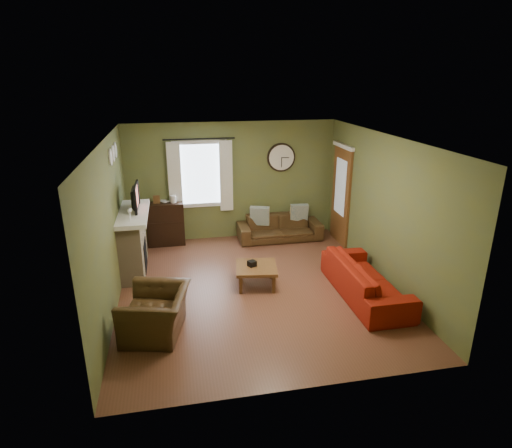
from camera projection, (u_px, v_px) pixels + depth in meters
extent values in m
cube|color=brown|center=(255.00, 288.00, 7.50)|extent=(4.60, 5.20, 0.00)
cube|color=white|center=(255.00, 139.00, 6.64)|extent=(4.60, 5.20, 0.00)
cube|color=#5A6434|center=(110.00, 227.00, 6.65)|extent=(0.00, 5.20, 2.60)
cube|color=#5A6434|center=(383.00, 210.00, 7.49)|extent=(0.00, 5.20, 2.60)
cube|color=#5A6434|center=(232.00, 181.00, 9.47)|extent=(4.60, 0.00, 2.60)
cube|color=#5A6434|center=(300.00, 293.00, 4.66)|extent=(4.60, 0.00, 2.60)
cube|color=tan|center=(133.00, 244.00, 8.00)|extent=(0.40, 1.40, 1.10)
cube|color=black|center=(145.00, 255.00, 8.12)|extent=(0.04, 0.60, 0.55)
cube|color=white|center=(132.00, 214.00, 7.81)|extent=(0.58, 1.60, 0.08)
imported|color=black|center=(132.00, 200.00, 7.88)|extent=(0.08, 0.60, 0.35)
cube|color=#994C3F|center=(136.00, 197.00, 7.87)|extent=(0.02, 0.62, 0.36)
cylinder|color=white|center=(111.00, 157.00, 7.07)|extent=(0.28, 0.28, 0.03)
cylinder|color=white|center=(113.00, 154.00, 7.40)|extent=(0.28, 0.28, 0.03)
cylinder|color=white|center=(115.00, 150.00, 7.72)|extent=(0.28, 0.28, 0.03)
cylinder|color=black|center=(199.00, 139.00, 8.91)|extent=(0.03, 0.03, 1.50)
cube|color=silver|center=(175.00, 178.00, 9.08)|extent=(0.28, 0.04, 1.55)
cube|color=silver|center=(226.00, 176.00, 9.29)|extent=(0.28, 0.04, 1.55)
cube|color=brown|center=(341.00, 196.00, 9.28)|extent=(0.05, 0.90, 2.10)
imported|color=brown|center=(161.00, 202.00, 9.17)|extent=(0.26, 0.28, 0.02)
imported|color=#3D2915|center=(279.00, 228.00, 9.64)|extent=(1.87, 0.73, 0.54)
cube|color=gray|center=(260.00, 216.00, 9.57)|extent=(0.45, 0.26, 0.43)
cube|color=gray|center=(299.00, 213.00, 9.77)|extent=(0.42, 0.15, 0.41)
imported|color=maroon|center=(366.00, 279.00, 7.16)|extent=(0.82, 2.10, 0.61)
imported|color=#3D2915|center=(156.00, 313.00, 6.11)|extent=(1.09, 1.18, 0.65)
cube|color=black|center=(252.00, 265.00, 7.47)|extent=(0.17, 0.17, 0.10)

